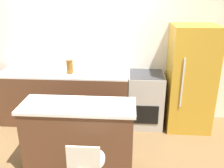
# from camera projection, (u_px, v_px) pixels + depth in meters

# --- Properties ---
(ground_plane) EXTENTS (14.00, 14.00, 0.00)m
(ground_plane) POSITION_uv_depth(u_px,v_px,m) (82.00, 130.00, 4.34)
(ground_plane) COLOR brown
(wall_back) EXTENTS (8.00, 0.06, 2.60)m
(wall_back) POSITION_uv_depth(u_px,v_px,m) (86.00, 48.00, 4.52)
(wall_back) COLOR white
(wall_back) RESTS_ON ground_plane
(back_counter) EXTENTS (2.25, 0.63, 0.95)m
(back_counter) POSITION_uv_depth(u_px,v_px,m) (66.00, 97.00, 4.51)
(back_counter) COLOR brown
(back_counter) RESTS_ON ground_plane
(kitchen_island) EXTENTS (1.46, 0.56, 0.94)m
(kitchen_island) POSITION_uv_depth(u_px,v_px,m) (79.00, 137.00, 3.29)
(kitchen_island) COLOR brown
(kitchen_island) RESTS_ON ground_plane
(oven_range) EXTENTS (0.60, 0.64, 0.95)m
(oven_range) POSITION_uv_depth(u_px,v_px,m) (145.00, 99.00, 4.41)
(oven_range) COLOR #B7B2A8
(oven_range) RESTS_ON ground_plane
(refrigerator) EXTENTS (0.73, 0.71, 1.78)m
(refrigerator) POSITION_uv_depth(u_px,v_px,m) (190.00, 79.00, 4.19)
(refrigerator) COLOR gold
(refrigerator) RESTS_ON ground_plane
(kettle) EXTENTS (0.17, 0.17, 0.18)m
(kettle) POSITION_uv_depth(u_px,v_px,m) (24.00, 68.00, 4.33)
(kettle) COLOR silver
(kettle) RESTS_ON back_counter
(mixing_bowl) EXTENTS (0.25, 0.25, 0.08)m
(mixing_bowl) POSITION_uv_depth(u_px,v_px,m) (87.00, 71.00, 4.27)
(mixing_bowl) COLOR white
(mixing_bowl) RESTS_ON back_counter
(canister_jar) EXTENTS (0.12, 0.12, 0.22)m
(canister_jar) POSITION_uv_depth(u_px,v_px,m) (70.00, 67.00, 4.26)
(canister_jar) COLOR brown
(canister_jar) RESTS_ON back_counter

